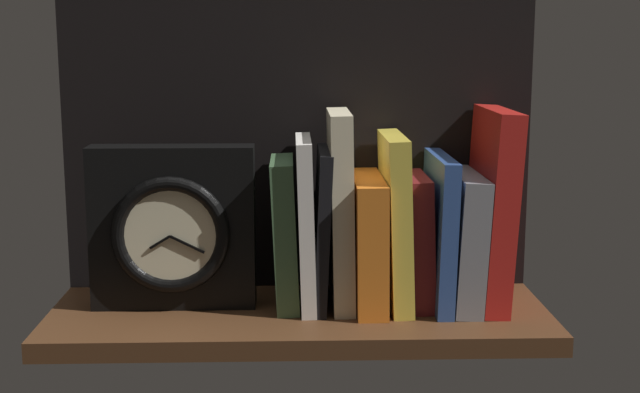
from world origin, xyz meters
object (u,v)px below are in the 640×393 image
object	(u,v)px
book_cream_twain	(341,209)
book_blue_modern	(439,230)
book_gray_chess	(462,239)
framed_clock	(173,229)
book_red_requiem	(491,207)
book_maroon_dawkins	(418,240)
book_black_skeptic	(322,228)
book_orange_pandolfini	(368,241)
book_green_romantic	(285,233)
book_white_catcher	(306,222)
book_yellow_seinlanguage	(395,220)

from	to	relation	value
book_cream_twain	book_blue_modern	bearing A→B (deg)	0.00
book_gray_chess	framed_clock	size ratio (longest dim) A/B	0.82
book_red_requiem	framed_clock	xyz separation A→B (cm)	(-41.77, -0.84, -2.36)
book_maroon_dawkins	book_red_requiem	distance (cm)	10.57
book_black_skeptic	book_blue_modern	size ratio (longest dim) A/B	1.05
book_blue_modern	framed_clock	xyz separation A→B (cm)	(-34.87, -0.84, 0.66)
book_maroon_dawkins	book_orange_pandolfini	bearing A→B (deg)	180.00
book_maroon_dawkins	framed_clock	bearing A→B (deg)	-178.51
book_maroon_dawkins	book_black_skeptic	bearing A→B (deg)	180.00
book_orange_pandolfini	book_blue_modern	size ratio (longest dim) A/B	0.86
book_green_romantic	book_black_skeptic	distance (cm)	4.84
book_orange_pandolfini	framed_clock	size ratio (longest dim) A/B	0.80
book_blue_modern	book_green_romantic	bearing A→B (deg)	180.00
book_green_romantic	book_white_catcher	world-z (taller)	book_white_catcher
book_green_romantic	book_cream_twain	world-z (taller)	book_cream_twain
book_green_romantic	book_maroon_dawkins	world-z (taller)	book_green_romantic
book_black_skeptic	framed_clock	xyz separation A→B (cm)	(-19.39, -0.84, 0.21)
book_blue_modern	book_white_catcher	bearing A→B (deg)	180.00
book_maroon_dawkins	framed_clock	world-z (taller)	framed_clock
book_yellow_seinlanguage	book_gray_chess	bearing A→B (deg)	0.00
book_white_catcher	book_blue_modern	world-z (taller)	book_white_catcher
book_green_romantic	book_orange_pandolfini	distance (cm)	10.97
book_white_catcher	book_black_skeptic	size ratio (longest dim) A/B	1.07
book_green_romantic	book_red_requiem	world-z (taller)	book_red_requiem
book_gray_chess	book_red_requiem	size ratio (longest dim) A/B	0.68
book_gray_chess	book_red_requiem	bearing A→B (deg)	0.00
book_maroon_dawkins	book_red_requiem	xyz separation A→B (cm)	(9.65, 0.00, 4.31)
book_maroon_dawkins	book_blue_modern	xyz separation A→B (cm)	(2.76, 0.00, 1.29)
book_blue_modern	book_maroon_dawkins	bearing A→B (deg)	-180.00
book_maroon_dawkins	book_red_requiem	bearing A→B (deg)	0.00
book_maroon_dawkins	book_red_requiem	size ratio (longest dim) A/B	0.67
book_white_catcher	book_gray_chess	distance (cm)	20.86
book_white_catcher	book_gray_chess	size ratio (longest dim) A/B	1.27
book_white_catcher	book_black_skeptic	world-z (taller)	book_white_catcher
book_orange_pandolfini	framed_clock	xyz separation A→B (cm)	(-25.50, -0.84, 2.05)
book_green_romantic	book_cream_twain	distance (cm)	7.91
book_maroon_dawkins	book_gray_chess	distance (cm)	5.92
book_black_skeptic	framed_clock	world-z (taller)	framed_clock
book_green_romantic	book_white_catcher	distance (cm)	3.04
book_white_catcher	book_orange_pandolfini	world-z (taller)	book_white_catcher
book_green_romantic	book_black_skeptic	size ratio (longest dim) A/B	0.94
book_black_skeptic	book_yellow_seinlanguage	world-z (taller)	book_yellow_seinlanguage
book_red_requiem	book_maroon_dawkins	bearing A→B (deg)	-180.00
book_white_catcher	framed_clock	distance (cm)	17.34
book_yellow_seinlanguage	book_gray_chess	distance (cm)	9.30
book_black_skeptic	book_gray_chess	world-z (taller)	book_black_skeptic
book_green_romantic	book_orange_pandolfini	world-z (taller)	book_green_romantic
book_red_requiem	book_yellow_seinlanguage	bearing A→B (deg)	180.00
book_cream_twain	book_gray_chess	bearing A→B (deg)	0.00
book_cream_twain	book_gray_chess	world-z (taller)	book_cream_twain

